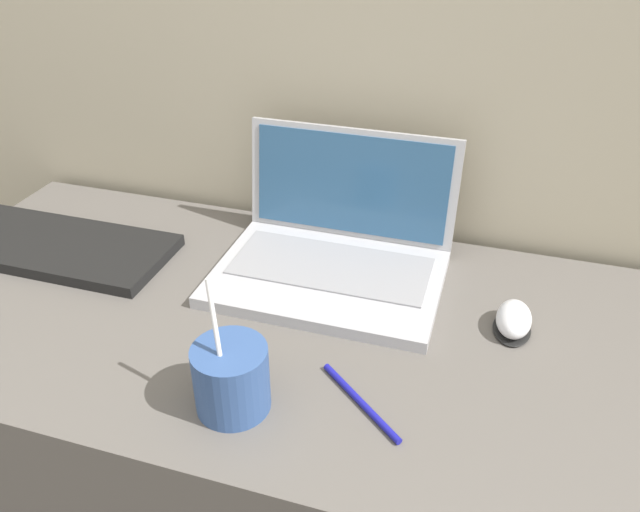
# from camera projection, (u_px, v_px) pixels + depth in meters

# --- Properties ---
(desk) EXTENTS (1.49, 0.61, 0.78)m
(desk) POSITION_uv_depth(u_px,v_px,m) (342.00, 497.00, 1.13)
(desk) COLOR #5B5651
(desk) RESTS_ON ground_plane
(laptop) EXTENTS (0.37, 0.29, 0.21)m
(laptop) POSITION_uv_depth(u_px,v_px,m) (335.00, 248.00, 1.04)
(laptop) COLOR #ADADB2
(laptop) RESTS_ON desk
(drink_cup) EXTENTS (0.09, 0.09, 0.19)m
(drink_cup) POSITION_uv_depth(u_px,v_px,m) (231.00, 377.00, 0.77)
(drink_cup) COLOR #33518C
(drink_cup) RESTS_ON desk
(computer_mouse) EXTENTS (0.05, 0.09, 0.04)m
(computer_mouse) POSITION_uv_depth(u_px,v_px,m) (513.00, 320.00, 0.91)
(computer_mouse) COLOR black
(computer_mouse) RESTS_ON desk
(external_keyboard) EXTENTS (0.43, 0.18, 0.02)m
(external_keyboard) POSITION_uv_depth(u_px,v_px,m) (53.00, 246.00, 1.11)
(external_keyboard) COLOR black
(external_keyboard) RESTS_ON desk
(pen) EXTENTS (0.13, 0.11, 0.01)m
(pen) POSITION_uv_depth(u_px,v_px,m) (360.00, 402.00, 0.79)
(pen) COLOR #191999
(pen) RESTS_ON desk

